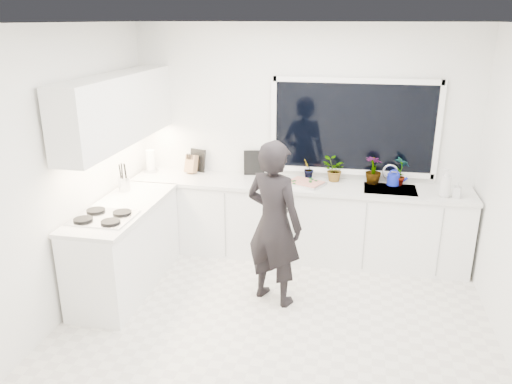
# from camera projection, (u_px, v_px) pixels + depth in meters

# --- Properties ---
(floor) EXTENTS (4.00, 3.50, 0.02)m
(floor) POSITION_uv_depth(u_px,v_px,m) (276.00, 322.00, 4.76)
(floor) COLOR beige
(floor) RESTS_ON ground
(wall_back) EXTENTS (4.00, 0.02, 2.70)m
(wall_back) POSITION_uv_depth(u_px,v_px,m) (301.00, 141.00, 5.95)
(wall_back) COLOR white
(wall_back) RESTS_ON ground
(wall_left) EXTENTS (0.02, 3.50, 2.70)m
(wall_left) POSITION_uv_depth(u_px,v_px,m) (67.00, 174.00, 4.70)
(wall_left) COLOR white
(wall_left) RESTS_ON ground
(ceiling) EXTENTS (4.00, 3.50, 0.02)m
(ceiling) POSITION_uv_depth(u_px,v_px,m) (280.00, 21.00, 3.87)
(ceiling) COLOR white
(ceiling) RESTS_ON wall_back
(window) EXTENTS (1.80, 0.02, 1.00)m
(window) POSITION_uv_depth(u_px,v_px,m) (353.00, 127.00, 5.73)
(window) COLOR black
(window) RESTS_ON wall_back
(base_cabinets_back) EXTENTS (3.92, 0.58, 0.88)m
(base_cabinets_back) POSITION_uv_depth(u_px,v_px,m) (296.00, 221.00, 5.96)
(base_cabinets_back) COLOR white
(base_cabinets_back) RESTS_ON floor
(base_cabinets_left) EXTENTS (0.58, 1.60, 0.88)m
(base_cabinets_left) POSITION_uv_depth(u_px,v_px,m) (126.00, 248.00, 5.26)
(base_cabinets_left) COLOR white
(base_cabinets_left) RESTS_ON floor
(countertop_back) EXTENTS (3.94, 0.62, 0.04)m
(countertop_back) POSITION_uv_depth(u_px,v_px,m) (297.00, 185.00, 5.80)
(countertop_back) COLOR silver
(countertop_back) RESTS_ON base_cabinets_back
(countertop_left) EXTENTS (0.62, 1.60, 0.04)m
(countertop_left) POSITION_uv_depth(u_px,v_px,m) (122.00, 208.00, 5.11)
(countertop_left) COLOR silver
(countertop_left) RESTS_ON base_cabinets_left
(upper_cabinets) EXTENTS (0.34, 2.10, 0.70)m
(upper_cabinets) POSITION_uv_depth(u_px,v_px,m) (118.00, 109.00, 5.14)
(upper_cabinets) COLOR white
(upper_cabinets) RESTS_ON wall_left
(sink) EXTENTS (0.58, 0.42, 0.14)m
(sink) POSITION_uv_depth(u_px,v_px,m) (390.00, 193.00, 5.62)
(sink) COLOR silver
(sink) RESTS_ON countertop_back
(faucet) EXTENTS (0.03, 0.03, 0.22)m
(faucet) POSITION_uv_depth(u_px,v_px,m) (390.00, 175.00, 5.75)
(faucet) COLOR silver
(faucet) RESTS_ON countertop_back
(stovetop) EXTENTS (0.56, 0.48, 0.03)m
(stovetop) POSITION_uv_depth(u_px,v_px,m) (103.00, 217.00, 4.77)
(stovetop) COLOR black
(stovetop) RESTS_ON countertop_left
(person) EXTENTS (0.72, 0.62, 1.68)m
(person) POSITION_uv_depth(u_px,v_px,m) (274.00, 224.00, 4.87)
(person) COLOR black
(person) RESTS_ON floor
(pizza_tray) EXTENTS (0.49, 0.44, 0.03)m
(pizza_tray) POSITION_uv_depth(u_px,v_px,m) (305.00, 183.00, 5.75)
(pizza_tray) COLOR silver
(pizza_tray) RESTS_ON countertop_back
(pizza) EXTENTS (0.45, 0.40, 0.01)m
(pizza) POSITION_uv_depth(u_px,v_px,m) (305.00, 182.00, 5.74)
(pizza) COLOR red
(pizza) RESTS_ON pizza_tray
(watering_can) EXTENTS (0.16, 0.16, 0.13)m
(watering_can) POSITION_uv_depth(u_px,v_px,m) (393.00, 179.00, 5.72)
(watering_can) COLOR #121FAD
(watering_can) RESTS_ON countertop_back
(paper_towel_roll) EXTENTS (0.12, 0.12, 0.26)m
(paper_towel_roll) POSITION_uv_depth(u_px,v_px,m) (151.00, 162.00, 6.20)
(paper_towel_roll) COLOR white
(paper_towel_roll) RESTS_ON countertop_back
(knife_block) EXTENTS (0.15, 0.13, 0.22)m
(knife_block) POSITION_uv_depth(u_px,v_px,m) (191.00, 164.00, 6.15)
(knife_block) COLOR brown
(knife_block) RESTS_ON countertop_back
(utensil_crock) EXTENTS (0.13, 0.13, 0.16)m
(utensil_crock) POSITION_uv_depth(u_px,v_px,m) (124.00, 184.00, 5.52)
(utensil_crock) COLOR #BDBCC1
(utensil_crock) RESTS_ON countertop_left
(picture_frame_large) EXTENTS (0.22, 0.09, 0.28)m
(picture_frame_large) POSITION_uv_depth(u_px,v_px,m) (198.00, 160.00, 6.22)
(picture_frame_large) COLOR black
(picture_frame_large) RESTS_ON countertop_back
(picture_frame_small) EXTENTS (0.25, 0.07, 0.30)m
(picture_frame_small) POSITION_uv_depth(u_px,v_px,m) (254.00, 163.00, 6.08)
(picture_frame_small) COLOR black
(picture_frame_small) RESTS_ON countertop_back
(herb_plants) EXTENTS (1.25, 0.24, 0.34)m
(herb_plants) POSITION_uv_depth(u_px,v_px,m) (355.00, 170.00, 5.77)
(herb_plants) COLOR #26662D
(herb_plants) RESTS_ON countertop_back
(soap_bottles) EXTENTS (0.25, 0.16, 0.32)m
(soap_bottles) POSITION_uv_depth(u_px,v_px,m) (448.00, 184.00, 5.30)
(soap_bottles) COLOR #D8BF66
(soap_bottles) RESTS_ON countertop_back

